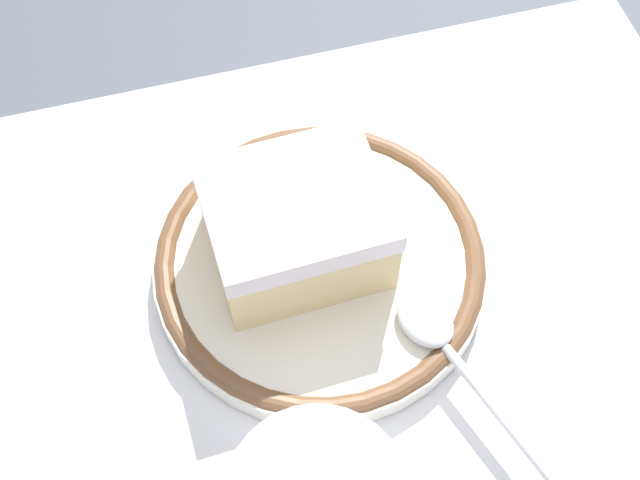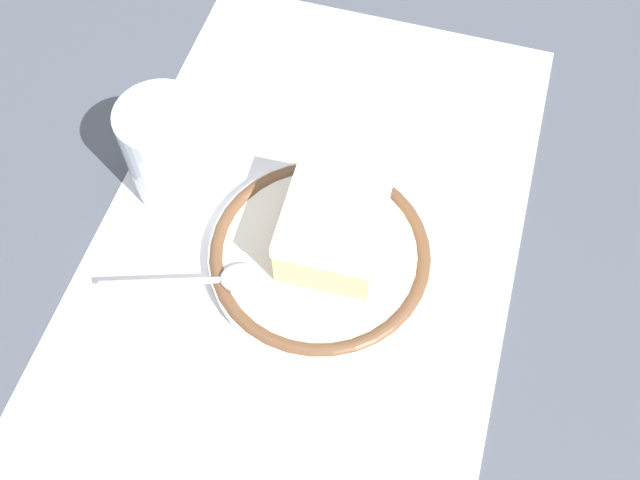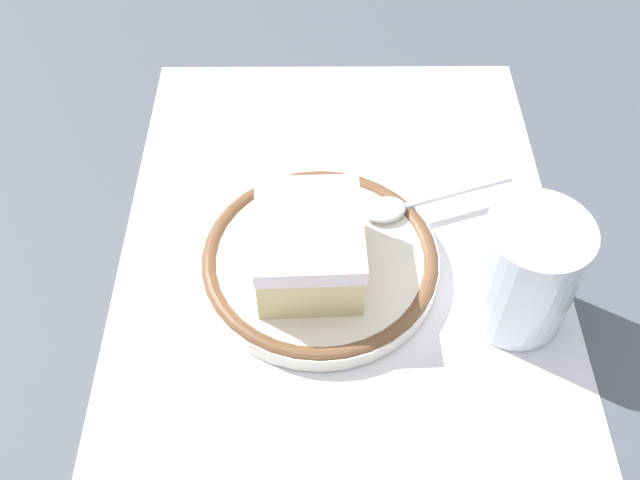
{
  "view_description": "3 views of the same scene",
  "coord_description": "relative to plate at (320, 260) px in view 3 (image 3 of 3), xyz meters",
  "views": [
    {
      "loc": [
        0.04,
        0.21,
        0.44
      ],
      "look_at": [
        -0.02,
        -0.02,
        0.04
      ],
      "focal_mm": 49.11,
      "sensor_mm": 36.0,
      "label": 1
    },
    {
      "loc": [
        -0.3,
        -0.1,
        0.54
      ],
      "look_at": [
        -0.02,
        -0.02,
        0.04
      ],
      "focal_mm": 40.47,
      "sensor_mm": 36.0,
      "label": 2
    },
    {
      "loc": [
        0.31,
        -0.02,
        0.45
      ],
      "look_at": [
        -0.02,
        -0.02,
        0.04
      ],
      "focal_mm": 39.23,
      "sensor_mm": 36.0,
      "label": 3
    }
  ],
  "objects": [
    {
      "name": "ground_plane",
      "position": [
        0.02,
        0.02,
        -0.01
      ],
      "size": [
        2.4,
        2.4,
        0.0
      ],
      "primitive_type": "plane",
      "color": "#4C515B"
    },
    {
      "name": "placemat",
      "position": [
        0.02,
        0.02,
        -0.01
      ],
      "size": [
        0.55,
        0.35,
        0.0
      ],
      "primitive_type": "cube",
      "color": "white",
      "rests_on": "ground_plane"
    },
    {
      "name": "plate",
      "position": [
        0.0,
        0.0,
        0.0
      ],
      "size": [
        0.19,
        0.19,
        0.02
      ],
      "color": "silver",
      "rests_on": "placemat"
    },
    {
      "name": "cake_slice",
      "position": [
        0.01,
        -0.01,
        0.03
      ],
      "size": [
        0.1,
        0.08,
        0.05
      ],
      "color": "beige",
      "rests_on": "plate"
    },
    {
      "name": "spoon",
      "position": [
        -0.05,
        0.07,
        0.01
      ],
      "size": [
        0.06,
        0.13,
        0.01
      ],
      "color": "silver",
      "rests_on": "plate"
    },
    {
      "name": "cup",
      "position": [
        0.04,
        0.14,
        0.03
      ],
      "size": [
        0.07,
        0.07,
        0.1
      ],
      "color": "silver",
      "rests_on": "placemat"
    }
  ]
}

